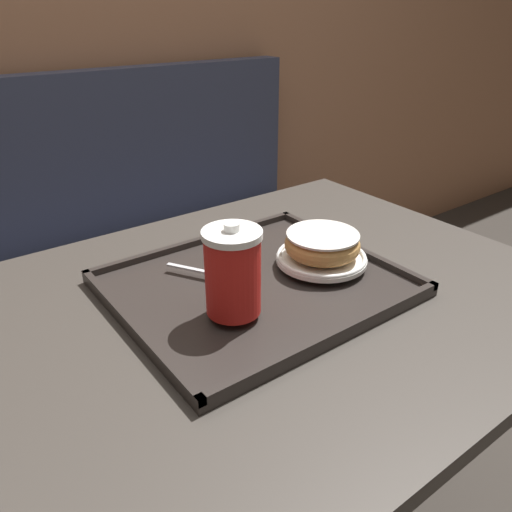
% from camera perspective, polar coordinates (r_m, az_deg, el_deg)
% --- Properties ---
extents(booth_bench, '(1.62, 0.44, 1.00)m').
position_cam_1_polar(booth_bench, '(1.74, -16.75, -4.14)').
color(booth_bench, '#33384C').
rests_on(booth_bench, ground_plane).
extents(cafe_table, '(1.07, 0.79, 0.74)m').
position_cam_1_polar(cafe_table, '(0.93, 0.09, -13.03)').
color(cafe_table, '#38332D').
rests_on(cafe_table, ground_plane).
extents(serving_tray, '(0.46, 0.40, 0.02)m').
position_cam_1_polar(serving_tray, '(0.86, 0.00, -3.37)').
color(serving_tray, '#282321').
rests_on(serving_tray, cafe_table).
extents(coffee_cup_front, '(0.09, 0.09, 0.14)m').
position_cam_1_polar(coffee_cup_front, '(0.73, -2.67, -1.79)').
color(coffee_cup_front, red).
rests_on(coffee_cup_front, serving_tray).
extents(plate_with_chocolate_donut, '(0.16, 0.16, 0.01)m').
position_cam_1_polar(plate_with_chocolate_donut, '(0.91, 7.40, -0.12)').
color(plate_with_chocolate_donut, white).
rests_on(plate_with_chocolate_donut, serving_tray).
extents(donut_chocolate_glazed, '(0.14, 0.14, 0.04)m').
position_cam_1_polar(donut_chocolate_glazed, '(0.90, 7.50, 1.44)').
color(donut_chocolate_glazed, tan).
rests_on(donut_chocolate_glazed, plate_with_chocolate_donut).
extents(spoon, '(0.09, 0.13, 0.01)m').
position_cam_1_polar(spoon, '(0.85, -4.13, -2.05)').
color(spoon, silver).
rests_on(spoon, serving_tray).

